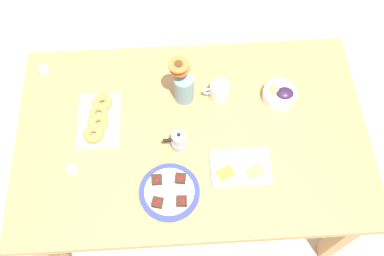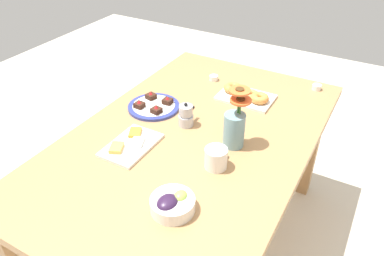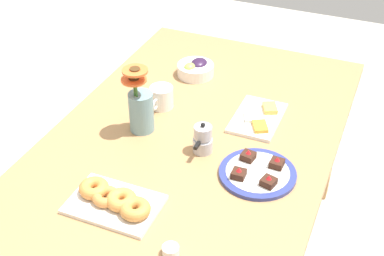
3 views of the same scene
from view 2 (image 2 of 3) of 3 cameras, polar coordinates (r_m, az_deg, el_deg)
ground_plane at (r=2.19m, az=0.00°, el=-17.09°), size 6.00×6.00×0.00m
dining_table at (r=1.72m, az=0.00°, el=-3.44°), size 1.60×1.00×0.74m
coffee_mug at (r=1.48m, az=3.69°, el=-4.53°), size 0.13×0.09×0.09m
grape_bowl at (r=1.32m, az=-3.03°, el=-11.45°), size 0.16×0.16×0.07m
cheese_platter at (r=1.62m, az=-9.32°, el=-2.49°), size 0.26×0.17×0.03m
croissant_platter at (r=1.96m, az=8.19°, el=5.05°), size 0.19×0.28×0.05m
jam_cup_honey at (r=2.14m, az=18.48°, el=5.96°), size 0.05×0.05×0.03m
jam_cup_berry at (r=2.13m, az=3.32°, el=7.67°), size 0.05×0.05×0.03m
dessert_plate at (r=1.87m, az=-5.85°, el=3.33°), size 0.26×0.26×0.05m
flower_vase at (r=1.57m, az=6.52°, el=0.22°), size 0.11×0.10×0.27m
moka_pot at (r=1.72m, az=-0.92°, el=1.86°), size 0.11×0.07×0.12m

